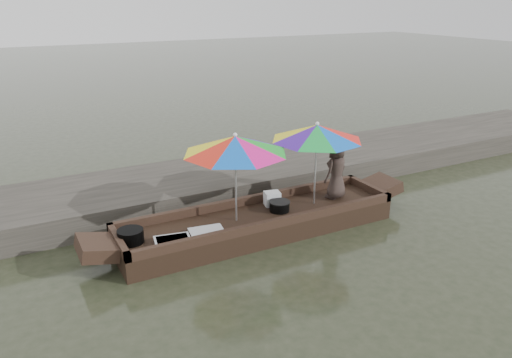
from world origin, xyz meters
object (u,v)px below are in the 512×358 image
vendor (336,170)px  umbrella_bow (236,178)px  supply_bag (272,199)px  umbrella_stern (316,164)px  boat_hull (259,224)px  tray_scallop (207,232)px  charcoal_grill (279,206)px  cooking_pot (131,236)px  tray_crayfish (173,242)px

vendor → umbrella_bow: 2.14m
supply_bag → umbrella_stern: 1.02m
boat_hull → tray_scallop: bearing=-167.6°
boat_hull → charcoal_grill: charcoal_grill is taller
charcoal_grill → umbrella_bow: size_ratio=0.20×
supply_bag → vendor: vendor is taller
tray_scallop → charcoal_grill: 1.53m
charcoal_grill → umbrella_stern: 1.02m
vendor → umbrella_stern: umbrella_stern is taller
supply_bag → umbrella_bow: bearing=-161.8°
cooking_pot → vendor: size_ratio=0.37×
umbrella_stern → vendor: bearing=5.8°
cooking_pot → charcoal_grill: bearing=-0.7°
tray_crayfish → vendor: (3.39, 0.38, 0.51)m
boat_hull → vendor: bearing=1.8°
charcoal_grill → supply_bag: supply_bag is taller
boat_hull → umbrella_stern: (1.17, 0.00, 0.95)m
vendor → umbrella_stern: size_ratio=0.67×
cooking_pot → umbrella_stern: bearing=-0.6°
boat_hull → vendor: size_ratio=4.55×
charcoal_grill → vendor: vendor is taller
tray_scallop → umbrella_bow: 1.02m
cooking_pot → tray_scallop: cooking_pot is taller
cooking_pot → supply_bag: bearing=5.4°
tray_crayfish → umbrella_stern: 2.97m
vendor → tray_crayfish: bearing=-10.2°
boat_hull → vendor: (1.69, 0.05, 0.73)m
boat_hull → tray_crayfish: (-1.70, -0.33, 0.22)m
tray_scallop → vendor: size_ratio=0.50×
tray_crayfish → supply_bag: size_ratio=1.98×
tray_scallop → umbrella_bow: bearing=20.2°
cooking_pot → charcoal_grill: 2.68m
umbrella_bow → umbrella_stern: 1.60m
vendor → umbrella_bow: (-2.13, -0.05, 0.22)m
supply_bag → umbrella_bow: size_ratio=0.16×
boat_hull → tray_scallop: 1.13m
boat_hull → charcoal_grill: size_ratio=14.01×
cooking_pot → charcoal_grill: (2.68, -0.03, -0.02)m
boat_hull → umbrella_bow: bearing=180.0°
boat_hull → tray_crayfish: bearing=-169.0°
boat_hull → supply_bag: bearing=33.3°
tray_scallop → charcoal_grill: bearing=9.1°
charcoal_grill → boat_hull: bearing=-179.7°
vendor → boat_hull: bearing=-14.9°
tray_scallop → charcoal_grill: charcoal_grill is taller
cooking_pot → umbrella_stern: 3.49m
tray_crayfish → umbrella_bow: bearing=14.7°
tray_crayfish → boat_hull: bearing=11.0°
tray_scallop → umbrella_bow: umbrella_bow is taller
supply_bag → umbrella_stern: size_ratio=0.17×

